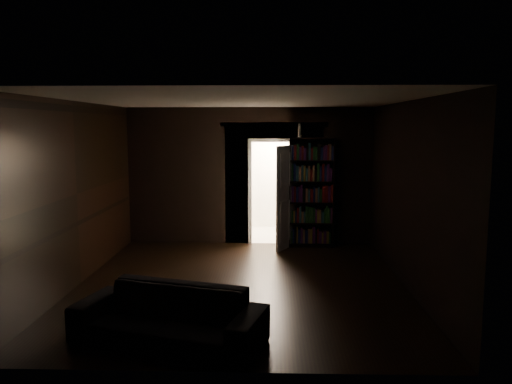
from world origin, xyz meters
TOP-DOWN VIEW (x-y plane):
  - ground at (0.00, 0.00)m, footprint 5.50×5.50m
  - room_walls at (-0.01, 1.07)m, footprint 5.02×5.61m
  - kitchen_alcove at (0.50, 3.87)m, footprint 2.20×1.80m
  - sofa at (-0.68, -2.09)m, footprint 2.30×1.47m
  - bookshelf at (1.25, 2.55)m, footprint 0.95×0.54m
  - refrigerator at (1.10, 4.11)m, footprint 0.83×0.78m
  - door at (0.77, 2.36)m, footprint 0.45×0.77m
  - figurine at (1.00, 2.47)m, footprint 0.12×0.12m
  - bottles at (1.06, 3.99)m, footprint 0.59×0.30m

SIDE VIEW (x-z plane):
  - ground at x=0.00m, z-range 0.00..0.00m
  - sofa at x=-0.68m, z-range 0.00..0.82m
  - refrigerator at x=1.10m, z-range 0.00..1.65m
  - door at x=0.77m, z-range 0.00..2.05m
  - bookshelf at x=1.25m, z-range 0.00..2.20m
  - kitchen_alcove at x=0.50m, z-range -0.09..2.51m
  - room_walls at x=-0.01m, z-range 0.26..3.10m
  - bottles at x=1.06m, z-range 1.65..1.90m
  - figurine at x=1.00m, z-range 2.20..2.48m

